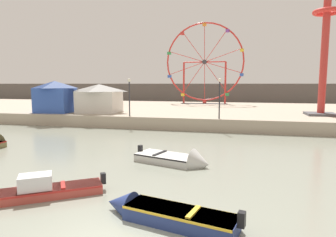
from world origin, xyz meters
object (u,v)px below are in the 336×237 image
at_px(motorboat_navy_blue, 160,212).
at_px(carnival_booth_blue_tent, 55,96).
at_px(promenade_lamp_near, 129,91).
at_px(drop_tower_red_tower, 325,37).
at_px(ferris_wheel_red_frame, 205,63).
at_px(motorboat_faded_red, 26,192).
at_px(motorboat_pale_grey, 180,160).
at_px(promenade_lamp_far, 220,92).
at_px(carnival_booth_white_ticket, 99,98).

relative_size(motorboat_navy_blue, carnival_booth_blue_tent, 1.10).
bearing_deg(promenade_lamp_near, drop_tower_red_tower, 15.48).
xyz_separation_m(ferris_wheel_red_frame, promenade_lamp_near, (-5.13, -19.47, -3.96)).
relative_size(motorboat_faded_red, motorboat_pale_grey, 1.04).
bearing_deg(motorboat_navy_blue, carnival_booth_blue_tent, -35.63).
distance_m(promenade_lamp_near, promenade_lamp_far, 8.81).
height_order(motorboat_faded_red, carnival_booth_white_ticket, carnival_booth_white_ticket).
distance_m(motorboat_pale_grey, motorboat_navy_blue, 6.59).
relative_size(motorboat_faded_red, drop_tower_red_tower, 0.28).
height_order(ferris_wheel_red_frame, drop_tower_red_tower, drop_tower_red_tower).
bearing_deg(motorboat_faded_red, ferris_wheel_red_frame, -128.70).
bearing_deg(ferris_wheel_red_frame, carnival_booth_blue_tent, -128.83).
bearing_deg(carnival_booth_white_ticket, ferris_wheel_red_frame, 55.94).
distance_m(drop_tower_red_tower, carnival_booth_blue_tent, 28.85).
distance_m(ferris_wheel_red_frame, promenade_lamp_near, 20.52).
height_order(motorboat_pale_grey, drop_tower_red_tower, drop_tower_red_tower).
relative_size(drop_tower_red_tower, carnival_booth_white_ticket, 3.31).
distance_m(carnival_booth_white_ticket, promenade_lamp_near, 5.37).
bearing_deg(motorboat_navy_blue, carnival_booth_white_ticket, -45.84).
height_order(carnival_booth_white_ticket, carnival_booth_blue_tent, carnival_booth_blue_tent).
xyz_separation_m(promenade_lamp_near, promenade_lamp_far, (8.80, -0.37, -0.01)).
distance_m(motorboat_faded_red, carnival_booth_white_ticket, 22.00).
bearing_deg(drop_tower_red_tower, motorboat_pale_grey, -123.34).
bearing_deg(carnival_booth_white_ticket, motorboat_pale_grey, -54.21).
distance_m(motorboat_navy_blue, promenade_lamp_near, 20.37).
xyz_separation_m(motorboat_pale_grey, motorboat_navy_blue, (0.66, -6.56, 0.03)).
bearing_deg(motorboat_navy_blue, motorboat_faded_red, 8.18).
bearing_deg(ferris_wheel_red_frame, motorboat_pale_grey, -85.73).
relative_size(motorboat_faded_red, carnival_booth_white_ticket, 0.93).
height_order(motorboat_pale_grey, promenade_lamp_far, promenade_lamp_far).
xyz_separation_m(carnival_booth_white_ticket, promenade_lamp_far, (13.40, -3.03, 0.79)).
bearing_deg(motorboat_navy_blue, promenade_lamp_far, -79.17).
relative_size(motorboat_pale_grey, ferris_wheel_red_frame, 0.35).
bearing_deg(motorboat_faded_red, motorboat_navy_blue, 140.14).
bearing_deg(carnival_booth_blue_tent, motorboat_pale_grey, -42.57).
relative_size(drop_tower_red_tower, promenade_lamp_far, 4.53).
distance_m(motorboat_faded_red, drop_tower_red_tower, 29.33).
distance_m(motorboat_navy_blue, promenade_lamp_far, 18.32).
bearing_deg(promenade_lamp_near, carnival_booth_white_ticket, 149.93).
relative_size(motorboat_faded_red, ferris_wheel_red_frame, 0.37).
bearing_deg(promenade_lamp_far, carnival_booth_blue_tent, 174.21).
distance_m(motorboat_faded_red, promenade_lamp_near, 18.43).
relative_size(motorboat_navy_blue, ferris_wheel_red_frame, 0.37).
height_order(motorboat_faded_red, promenade_lamp_near, promenade_lamp_near).
xyz_separation_m(motorboat_pale_grey, carnival_booth_white_ticket, (-12.06, 14.47, 2.58)).
height_order(promenade_lamp_near, promenade_lamp_far, promenade_lamp_near).
relative_size(drop_tower_red_tower, promenade_lamp_near, 4.50).
relative_size(ferris_wheel_red_frame, promenade_lamp_near, 3.45).
relative_size(motorboat_faded_red, carnival_booth_blue_tent, 1.08).
distance_m(motorboat_pale_grey, carnival_booth_white_ticket, 19.01).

